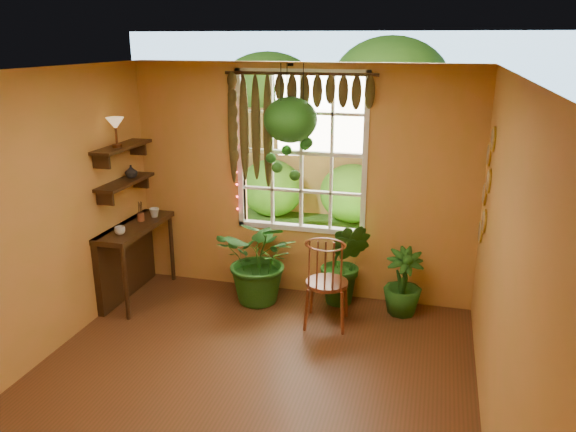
% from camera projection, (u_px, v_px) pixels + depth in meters
% --- Properties ---
extents(floor, '(4.50, 4.50, 0.00)m').
position_uv_depth(floor, '(236.00, 399.00, 4.79)').
color(floor, '#5A2E19').
rests_on(floor, ground).
extents(ceiling, '(4.50, 4.50, 0.00)m').
position_uv_depth(ceiling, '(226.00, 74.00, 3.98)').
color(ceiling, white).
rests_on(ceiling, wall_back).
extents(wall_back, '(4.00, 0.00, 4.00)m').
position_uv_depth(wall_back, '(301.00, 183.00, 6.45)').
color(wall_back, '#D78C49').
rests_on(wall_back, floor).
extents(wall_left, '(0.00, 4.50, 4.50)m').
position_uv_depth(wall_left, '(16.00, 230.00, 4.88)').
color(wall_left, '#D78C49').
rests_on(wall_left, floor).
extents(wall_right, '(0.00, 4.50, 4.50)m').
position_uv_depth(wall_right, '(503.00, 279.00, 3.89)').
color(wall_right, '#D78C49').
rests_on(wall_right, floor).
extents(window, '(1.52, 0.10, 1.86)m').
position_uv_depth(window, '(302.00, 153.00, 6.38)').
color(window, white).
rests_on(window, wall_back).
extents(valance_vine, '(1.70, 0.12, 1.10)m').
position_uv_depth(valance_vine, '(292.00, 102.00, 6.11)').
color(valance_vine, '#31200D').
rests_on(valance_vine, window).
extents(string_lights, '(0.03, 0.03, 1.54)m').
position_uv_depth(string_lights, '(236.00, 147.00, 6.47)').
color(string_lights, '#FF2633').
rests_on(string_lights, window).
extents(wall_plates, '(0.04, 0.32, 1.10)m').
position_uv_depth(wall_plates, '(486.00, 188.00, 5.48)').
color(wall_plates, beige).
rests_on(wall_plates, wall_right).
extents(counter_ledge, '(0.40, 1.20, 0.90)m').
position_uv_depth(counter_ledge, '(129.00, 252.00, 6.57)').
color(counter_ledge, '#31200D').
rests_on(counter_ledge, floor).
extents(shelf_lower, '(0.25, 0.90, 0.04)m').
position_uv_depth(shelf_lower, '(125.00, 182.00, 6.31)').
color(shelf_lower, '#31200D').
rests_on(shelf_lower, wall_left).
extents(shelf_upper, '(0.25, 0.90, 0.04)m').
position_uv_depth(shelf_upper, '(122.00, 147.00, 6.19)').
color(shelf_upper, '#31200D').
rests_on(shelf_upper, wall_left).
extents(backyard, '(14.00, 10.00, 12.00)m').
position_uv_depth(backyard, '(371.00, 130.00, 10.67)').
color(backyard, '#265117').
rests_on(backyard, ground).
extents(windsor_chair, '(0.48, 0.51, 1.21)m').
position_uv_depth(windsor_chair, '(326.00, 295.00, 5.94)').
color(windsor_chair, brown).
rests_on(windsor_chair, floor).
extents(potted_plant_left, '(1.04, 0.93, 1.06)m').
position_uv_depth(potted_plant_left, '(261.00, 259.00, 6.42)').
color(potted_plant_left, '#144C14').
rests_on(potted_plant_left, floor).
extents(potted_plant_mid, '(0.59, 0.49, 1.00)m').
position_uv_depth(potted_plant_mid, '(345.00, 263.00, 6.38)').
color(potted_plant_mid, '#144C14').
rests_on(potted_plant_mid, floor).
extents(potted_plant_right, '(0.52, 0.52, 0.75)m').
position_uv_depth(potted_plant_right, '(403.00, 282.00, 6.19)').
color(potted_plant_right, '#144C14').
rests_on(potted_plant_right, floor).
extents(hanging_basket, '(0.58, 0.58, 1.24)m').
position_uv_depth(hanging_basket, '(290.00, 128.00, 6.07)').
color(hanging_basket, black).
rests_on(hanging_basket, ceiling).
extents(cup_a, '(0.15, 0.15, 0.09)m').
position_uv_depth(cup_a, '(120.00, 231.00, 6.10)').
color(cup_a, silver).
rests_on(cup_a, counter_ledge).
extents(cup_b, '(0.14, 0.14, 0.11)m').
position_uv_depth(cup_b, '(154.00, 213.00, 6.70)').
color(cup_b, beige).
rests_on(cup_b, counter_ledge).
extents(brush_jar, '(0.08, 0.08, 0.29)m').
position_uv_depth(brush_jar, '(140.00, 211.00, 6.54)').
color(brush_jar, brown).
rests_on(brush_jar, counter_ledge).
extents(shelf_vase, '(0.18, 0.18, 0.15)m').
position_uv_depth(shelf_vase, '(131.00, 172.00, 6.40)').
color(shelf_vase, '#B2AD99').
rests_on(shelf_vase, shelf_lower).
extents(tiffany_lamp, '(0.19, 0.19, 0.32)m').
position_uv_depth(tiffany_lamp, '(115.00, 125.00, 6.00)').
color(tiffany_lamp, brown).
rests_on(tiffany_lamp, shelf_upper).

